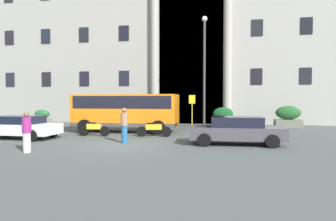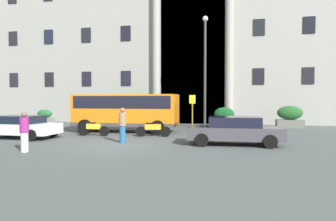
{
  "view_description": "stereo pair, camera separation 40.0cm",
  "coord_description": "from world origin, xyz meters",
  "px_view_note": "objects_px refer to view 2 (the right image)",
  "views": [
    {
      "loc": [
        4.68,
        -13.17,
        2.19
      ],
      "look_at": [
        1.35,
        6.13,
        1.45
      ],
      "focal_mm": 30.97,
      "sensor_mm": 36.0,
      "label": 1
    },
    {
      "loc": [
        5.07,
        -13.1,
        2.19
      ],
      "look_at": [
        1.35,
        6.13,
        1.45
      ],
      "focal_mm": 30.97,
      "sensor_mm": 36.0,
      "label": 2
    }
  ],
  "objects_px": {
    "motorcycle_far_end": "(93,128)",
    "lamppost_plaza_centre": "(205,64)",
    "parked_sedan_far": "(20,126)",
    "hedge_planter_far_east": "(152,117)",
    "pedestrian_woman_with_bag": "(24,132)",
    "orange_minibus": "(126,109)",
    "hedge_planter_entrance_right": "(290,117)",
    "hedge_planter_east": "(45,117)",
    "parked_sedan_second": "(234,130)",
    "hedge_planter_entrance_left": "(224,118)",
    "bus_stop_sign": "(192,109)",
    "motorcycle_near_kerb": "(152,129)",
    "hedge_planter_west": "(84,117)",
    "pedestrian_man_red_shirt": "(122,125)"
  },
  "relations": [
    {
      "from": "hedge_planter_entrance_left",
      "to": "lamppost_plaza_centre",
      "type": "distance_m",
      "value": 4.54
    },
    {
      "from": "hedge_planter_entrance_right",
      "to": "hedge_planter_entrance_left",
      "type": "xyz_separation_m",
      "value": [
        -4.99,
        -0.44,
        -0.06
      ]
    },
    {
      "from": "lamppost_plaza_centre",
      "to": "pedestrian_man_red_shirt",
      "type": "bearing_deg",
      "value": -114.2
    },
    {
      "from": "hedge_planter_far_east",
      "to": "pedestrian_man_red_shirt",
      "type": "xyz_separation_m",
      "value": [
        0.79,
        -9.38,
        0.18
      ]
    },
    {
      "from": "pedestrian_woman_with_bag",
      "to": "lamppost_plaza_centre",
      "type": "height_order",
      "value": "lamppost_plaza_centre"
    },
    {
      "from": "hedge_planter_entrance_right",
      "to": "hedge_planter_east",
      "type": "bearing_deg",
      "value": -178.64
    },
    {
      "from": "bus_stop_sign",
      "to": "hedge_planter_entrance_left",
      "type": "xyz_separation_m",
      "value": [
        2.23,
        2.8,
        -0.79
      ]
    },
    {
      "from": "bus_stop_sign",
      "to": "pedestrian_woman_with_bag",
      "type": "distance_m",
      "value": 11.52
    },
    {
      "from": "hedge_planter_entrance_right",
      "to": "motorcycle_far_end",
      "type": "height_order",
      "value": "hedge_planter_entrance_right"
    },
    {
      "from": "motorcycle_near_kerb",
      "to": "pedestrian_woman_with_bag",
      "type": "distance_m",
      "value": 7.12
    },
    {
      "from": "bus_stop_sign",
      "to": "pedestrian_man_red_shirt",
      "type": "relative_size",
      "value": 1.41
    },
    {
      "from": "orange_minibus",
      "to": "lamppost_plaza_centre",
      "type": "xyz_separation_m",
      "value": [
        5.05,
        3.33,
        3.32
      ]
    },
    {
      "from": "hedge_planter_east",
      "to": "hedge_planter_entrance_right",
      "type": "bearing_deg",
      "value": 1.36
    },
    {
      "from": "motorcycle_far_end",
      "to": "lamppost_plaza_centre",
      "type": "distance_m",
      "value": 9.6
    },
    {
      "from": "parked_sedan_second",
      "to": "pedestrian_woman_with_bag",
      "type": "bearing_deg",
      "value": -158.29
    },
    {
      "from": "parked_sedan_second",
      "to": "pedestrian_woman_with_bag",
      "type": "distance_m",
      "value": 9.41
    },
    {
      "from": "bus_stop_sign",
      "to": "pedestrian_man_red_shirt",
      "type": "height_order",
      "value": "bus_stop_sign"
    },
    {
      "from": "hedge_planter_far_east",
      "to": "pedestrian_woman_with_bag",
      "type": "relative_size",
      "value": 1.19
    },
    {
      "from": "hedge_planter_west",
      "to": "pedestrian_man_red_shirt",
      "type": "distance_m",
      "value": 12.38
    },
    {
      "from": "bus_stop_sign",
      "to": "motorcycle_near_kerb",
      "type": "distance_m",
      "value": 4.55
    },
    {
      "from": "pedestrian_man_red_shirt",
      "to": "lamppost_plaza_centre",
      "type": "height_order",
      "value": "lamppost_plaza_centre"
    },
    {
      "from": "hedge_planter_east",
      "to": "lamppost_plaza_centre",
      "type": "bearing_deg",
      "value": -5.19
    },
    {
      "from": "orange_minibus",
      "to": "hedge_planter_entrance_left",
      "type": "distance_m",
      "value": 8.04
    },
    {
      "from": "pedestrian_woman_with_bag",
      "to": "parked_sedan_second",
      "type": "bearing_deg",
      "value": 93.42
    },
    {
      "from": "motorcycle_far_end",
      "to": "hedge_planter_west",
      "type": "bearing_deg",
      "value": 119.16
    },
    {
      "from": "orange_minibus",
      "to": "pedestrian_man_red_shirt",
      "type": "relative_size",
      "value": 3.91
    },
    {
      "from": "hedge_planter_entrance_right",
      "to": "hedge_planter_west",
      "type": "xyz_separation_m",
      "value": [
        -17.26,
        0.22,
        -0.16
      ]
    },
    {
      "from": "hedge_planter_entrance_right",
      "to": "parked_sedan_second",
      "type": "xyz_separation_m",
      "value": [
        -4.51,
        -9.4,
        -0.12
      ]
    },
    {
      "from": "parked_sedan_second",
      "to": "parked_sedan_far",
      "type": "height_order",
      "value": "parked_sedan_second"
    },
    {
      "from": "hedge_planter_west",
      "to": "parked_sedan_second",
      "type": "bearing_deg",
      "value": -37.03
    },
    {
      "from": "parked_sedan_second",
      "to": "motorcycle_far_end",
      "type": "relative_size",
      "value": 2.32
    },
    {
      "from": "motorcycle_far_end",
      "to": "lamppost_plaza_centre",
      "type": "xyz_separation_m",
      "value": [
        6.33,
        5.73,
        4.39
      ]
    },
    {
      "from": "orange_minibus",
      "to": "motorcycle_far_end",
      "type": "bearing_deg",
      "value": -118.47
    },
    {
      "from": "hedge_planter_east",
      "to": "hedge_planter_far_east",
      "type": "bearing_deg",
      "value": 0.18
    },
    {
      "from": "hedge_planter_east",
      "to": "pedestrian_man_red_shirt",
      "type": "bearing_deg",
      "value": -41.22
    },
    {
      "from": "bus_stop_sign",
      "to": "parked_sedan_second",
      "type": "height_order",
      "value": "bus_stop_sign"
    },
    {
      "from": "pedestrian_man_red_shirt",
      "to": "hedge_planter_entrance_right",
      "type": "bearing_deg",
      "value": 118.48
    },
    {
      "from": "parked_sedan_far",
      "to": "pedestrian_woman_with_bag",
      "type": "height_order",
      "value": "pedestrian_woman_with_bag"
    },
    {
      "from": "hedge_planter_entrance_left",
      "to": "lamppost_plaza_centre",
      "type": "height_order",
      "value": "lamppost_plaza_centre"
    },
    {
      "from": "motorcycle_far_end",
      "to": "hedge_planter_far_east",
      "type": "bearing_deg",
      "value": 73.72
    },
    {
      "from": "parked_sedan_far",
      "to": "motorcycle_far_end",
      "type": "relative_size",
      "value": 2.27
    },
    {
      "from": "orange_minibus",
      "to": "parked_sedan_second",
      "type": "bearing_deg",
      "value": -31.94
    },
    {
      "from": "orange_minibus",
      "to": "lamppost_plaza_centre",
      "type": "relative_size",
      "value": 0.82
    },
    {
      "from": "hedge_planter_far_east",
      "to": "pedestrian_man_red_shirt",
      "type": "height_order",
      "value": "pedestrian_man_red_shirt"
    },
    {
      "from": "pedestrian_woman_with_bag",
      "to": "motorcycle_far_end",
      "type": "bearing_deg",
      "value": 156.13
    },
    {
      "from": "hedge_planter_entrance_right",
      "to": "motorcycle_far_end",
      "type": "xyz_separation_m",
      "value": [
        -12.76,
        -7.52,
        -0.37
      ]
    },
    {
      "from": "pedestrian_woman_with_bag",
      "to": "orange_minibus",
      "type": "bearing_deg",
      "value": 148.4
    },
    {
      "from": "motorcycle_near_kerb",
      "to": "orange_minibus",
      "type": "bearing_deg",
      "value": 131.86
    },
    {
      "from": "motorcycle_near_kerb",
      "to": "pedestrian_woman_with_bag",
      "type": "xyz_separation_m",
      "value": [
        -4.02,
        -5.86,
        0.39
      ]
    },
    {
      "from": "hedge_planter_far_east",
      "to": "pedestrian_woman_with_bag",
      "type": "xyz_separation_m",
      "value": [
        -2.35,
        -12.6,
        0.13
      ]
    }
  ]
}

